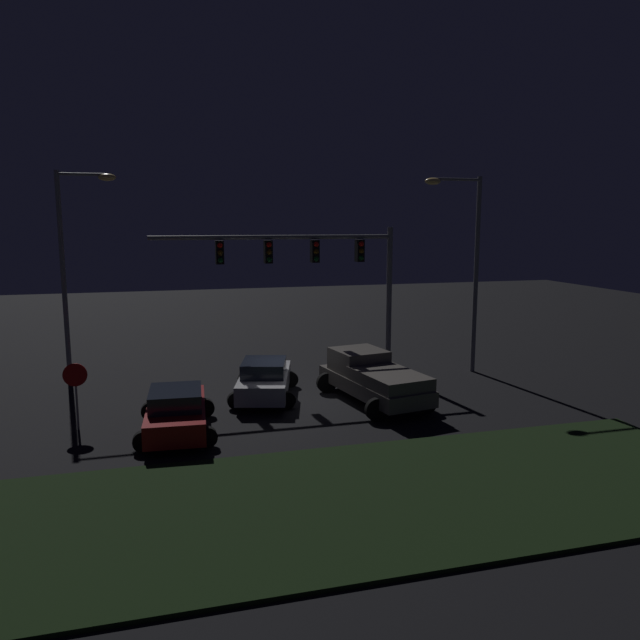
% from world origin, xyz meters
% --- Properties ---
extents(ground_plane, '(80.00, 80.00, 0.00)m').
position_xyz_m(ground_plane, '(0.00, 0.00, 0.00)').
color(ground_plane, black).
extents(grass_median, '(20.82, 6.79, 0.10)m').
position_xyz_m(grass_median, '(0.00, -8.89, 0.05)').
color(grass_median, black).
rests_on(grass_median, ground_plane).
extents(pickup_truck, '(3.51, 5.67, 1.80)m').
position_xyz_m(pickup_truck, '(3.14, -1.05, 1.00)').
color(pickup_truck, '#514C47').
rests_on(pickup_truck, ground_plane).
extents(car_sedan, '(2.67, 4.51, 1.51)m').
position_xyz_m(car_sedan, '(-4.12, -2.81, 0.74)').
color(car_sedan, maroon).
rests_on(car_sedan, ground_plane).
extents(car_sedan_far, '(3.19, 4.72, 1.51)m').
position_xyz_m(car_sedan_far, '(-0.69, 0.44, 0.74)').
color(car_sedan_far, '#B7B7BC').
rests_on(car_sedan_far, ground_plane).
extents(traffic_signal_gantry, '(10.32, 0.56, 6.50)m').
position_xyz_m(traffic_signal_gantry, '(2.01, 2.89, 5.03)').
color(traffic_signal_gantry, slate).
rests_on(traffic_signal_gantry, ground_plane).
extents(street_lamp_left, '(2.34, 0.44, 8.76)m').
position_xyz_m(street_lamp_left, '(-7.77, 4.52, 5.44)').
color(street_lamp_left, slate).
rests_on(street_lamp_left, ground_plane).
extents(street_lamp_right, '(2.68, 0.44, 8.68)m').
position_xyz_m(street_lamp_right, '(8.67, 2.14, 5.43)').
color(street_lamp_right, slate).
rests_on(street_lamp_right, ground_plane).
extents(stop_sign, '(0.76, 0.08, 2.23)m').
position_xyz_m(stop_sign, '(-7.22, -1.61, 1.56)').
color(stop_sign, slate).
rests_on(stop_sign, ground_plane).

